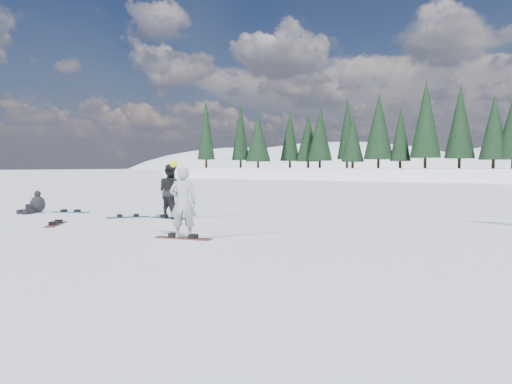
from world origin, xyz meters
TOP-DOWN VIEW (x-y plane):
  - ground at (0.00, 0.00)m, footprint 420.00×420.00m
  - alpine_backdrop at (-11.72, 189.16)m, footprint 412.50×227.00m
  - snowboarder_woman at (2.62, -1.14)m, footprint 0.79×0.74m
  - snowboarder_man at (-0.98, 2.27)m, footprint 0.94×0.74m
  - seated_rider at (-6.73, 0.92)m, footprint 0.73×1.09m
  - gear_bag at (-7.43, 1.18)m, footprint 0.46×0.32m
  - snowboard_woman at (2.62, -1.14)m, footprint 1.52×0.62m
  - snowboard_man at (-0.98, 2.27)m, footprint 1.52×0.42m
  - snowboard_loose_a at (-2.44, 1.66)m, footprint 1.15×1.35m
  - snowboard_loose_b at (-2.69, -1.05)m, footprint 1.15×1.35m
  - snowboard_loose_c at (-5.73, 1.73)m, footprint 1.47×0.90m

SIDE VIEW (x-z plane):
  - alpine_backdrop at x=-11.72m, z-range -40.57..12.63m
  - ground at x=0.00m, z-range 0.00..0.00m
  - snowboard_woman at x=2.62m, z-range 0.00..0.03m
  - snowboard_man at x=-0.98m, z-range 0.00..0.03m
  - snowboard_loose_a at x=-2.44m, z-range 0.00..0.03m
  - snowboard_loose_b at x=-2.69m, z-range 0.00..0.03m
  - snowboard_loose_c at x=-5.73m, z-range 0.00..0.03m
  - gear_bag at x=-7.43m, z-range 0.00..0.30m
  - seated_rider at x=-6.73m, z-range -0.10..0.77m
  - snowboarder_woman at x=2.62m, z-range -0.06..1.90m
  - snowboarder_man at x=-0.98m, z-range 0.00..1.89m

